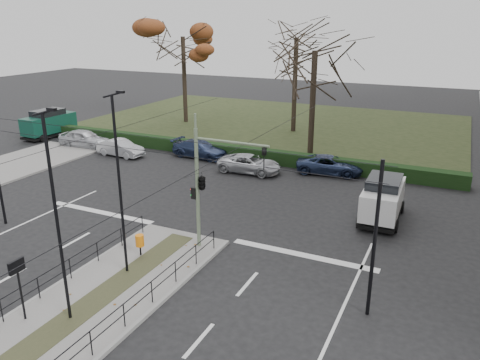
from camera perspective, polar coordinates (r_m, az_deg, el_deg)
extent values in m
plane|color=black|center=(20.59, -13.77, -11.91)|extent=(140.00, 140.00, 0.00)
cube|color=slate|center=(19.01, -18.62, -14.98)|extent=(4.40, 15.00, 0.14)
cube|color=#242E17|center=(49.84, 4.00, 6.89)|extent=(38.00, 26.00, 0.10)
cube|color=black|center=(37.90, -3.45, 3.77)|extent=(38.00, 1.00, 1.00)
cylinder|color=black|center=(24.24, -11.81, -5.30)|extent=(0.04, 0.04, 0.90)
cylinder|color=black|center=(22.18, -3.21, -7.27)|extent=(0.04, 0.04, 0.90)
cylinder|color=black|center=(19.81, -23.52, -10.89)|extent=(0.04, 13.20, 0.04)
cylinder|color=black|center=(17.23, -14.07, -14.49)|extent=(0.04, 13.20, 0.04)
cylinder|color=black|center=(17.23, 16.09, -7.18)|extent=(0.14, 0.14, 6.00)
cylinder|color=black|center=(19.19, -13.19, 3.72)|extent=(20.00, 0.02, 0.02)
cylinder|color=black|center=(20.74, -9.80, 5.07)|extent=(20.00, 0.02, 0.02)
cylinder|color=black|center=(19.66, -26.66, 1.94)|extent=(0.02, 34.00, 0.02)
cylinder|color=black|center=(14.94, -9.58, -1.16)|extent=(0.02, 34.00, 0.02)
cylinder|color=slate|center=(21.59, -5.21, -1.12)|extent=(0.18, 0.18, 5.71)
cylinder|color=slate|center=(20.08, -1.06, 4.63)|extent=(3.52, 0.11, 0.11)
imported|color=black|center=(19.61, 2.99, 2.60)|extent=(0.21, 0.23, 0.99)
imported|color=black|center=(21.33, -4.68, -0.11)|extent=(1.01, 2.23, 0.88)
cube|color=black|center=(21.76, -5.64, -1.59)|extent=(0.24, 0.18, 0.55)
sphere|color=#FF0C0C|center=(21.76, -5.90, -1.14)|extent=(0.12, 0.12, 0.12)
sphere|color=#0CE533|center=(21.86, -5.88, -1.87)|extent=(0.12, 0.12, 0.12)
cylinder|color=black|center=(22.12, -12.04, -8.37)|extent=(0.08, 0.08, 0.49)
cylinder|color=orange|center=(21.90, -12.13, -7.23)|extent=(0.39, 0.39, 0.54)
cylinder|color=black|center=(18.69, -25.16, -12.20)|extent=(0.08, 0.08, 2.25)
cube|color=black|center=(18.22, -25.60, -9.46)|extent=(0.11, 0.62, 0.47)
cube|color=white|center=(18.27, -25.74, -9.41)|extent=(0.02, 0.54, 0.39)
cylinder|color=black|center=(16.96, -21.37, -4.91)|extent=(0.11, 0.11, 7.49)
cube|color=black|center=(15.58, -21.99, 7.99)|extent=(0.33, 0.13, 0.09)
cylinder|color=black|center=(19.51, -14.43, -1.02)|extent=(0.11, 0.11, 7.54)
cube|color=black|center=(18.32, -14.39, 10.37)|extent=(0.33, 0.13, 0.09)
imported|color=#B6B9BF|center=(42.38, -18.44, 4.83)|extent=(4.63, 2.09, 1.54)
imported|color=#B6B9BF|center=(38.80, -14.36, 3.81)|extent=(4.09, 1.63, 1.32)
imported|color=#212D4E|center=(37.31, -4.86, 3.78)|extent=(4.82, 2.23, 1.36)
imported|color=#B6B9BF|center=(33.50, 1.17, 2.00)|extent=(4.62, 2.25, 1.26)
cube|color=silver|center=(26.50, 17.01, -2.16)|extent=(1.95, 4.44, 1.43)
cube|color=black|center=(26.22, 17.18, -0.41)|extent=(1.76, 2.46, 0.67)
cube|color=black|center=(26.83, 16.82, -3.99)|extent=(1.99, 4.53, 0.18)
cylinder|color=black|center=(25.41, 18.44, -5.39)|extent=(0.23, 0.66, 0.66)
cylinder|color=black|center=(25.60, 14.32, -4.80)|extent=(0.23, 0.66, 0.66)
cylinder|color=black|center=(28.10, 19.11, -3.12)|extent=(0.23, 0.66, 0.66)
cylinder|color=black|center=(28.26, 15.39, -2.61)|extent=(0.23, 0.66, 0.66)
cube|color=#0D3A2C|center=(47.23, -22.25, 6.39)|extent=(2.07, 5.12, 1.55)
cube|color=black|center=(47.06, -22.39, 7.49)|extent=(1.83, 2.85, 0.72)
cube|color=black|center=(47.43, -22.10, 5.24)|extent=(2.11, 5.22, 0.18)
cylinder|color=black|center=(45.68, -22.90, 4.70)|extent=(0.25, 0.67, 0.66)
cylinder|color=black|center=(47.12, -24.37, 4.90)|extent=(0.25, 0.67, 0.66)
cylinder|color=black|center=(47.80, -19.88, 5.64)|extent=(0.25, 0.67, 0.66)
cylinder|color=black|center=(49.17, -21.37, 5.81)|extent=(0.25, 0.67, 0.66)
cylinder|color=black|center=(50.07, -6.79, 11.98)|extent=(0.44, 0.44, 8.72)
ellipsoid|color=#542A13|center=(49.75, -7.00, 16.97)|extent=(9.39, 9.39, 5.48)
cylinder|color=black|center=(45.58, 6.70, 11.35)|extent=(0.44, 0.44, 8.77)
cylinder|color=black|center=(36.73, 8.82, 8.97)|extent=(0.44, 0.44, 8.15)
imported|color=#212D4E|center=(33.79, 10.91, 1.83)|extent=(4.87, 2.69, 1.29)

